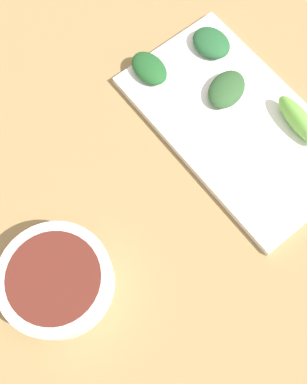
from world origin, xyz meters
TOP-DOWN VIEW (x-y plane):
  - tabletop at (0.00, 0.00)m, footprint 2.10×2.10m
  - sauce_bowl at (-0.18, -0.04)m, footprint 0.13×0.13m
  - serving_plate at (0.14, -0.01)m, footprint 0.18×0.32m
  - broccoli_leafy_0 at (0.09, 0.13)m, footprint 0.04×0.06m
  - broccoli_leafy_1 at (0.15, 0.03)m, footprint 0.07×0.06m
  - broccoli_stalk_2 at (0.19, -0.06)m, footprint 0.03×0.08m
  - broccoli_leafy_3 at (0.19, 0.11)m, footprint 0.05×0.06m

SIDE VIEW (x-z plane):
  - tabletop at x=0.00m, z-range 0.00..0.02m
  - serving_plate at x=0.14m, z-range 0.02..0.03m
  - broccoli_leafy_0 at x=0.09m, z-range 0.03..0.05m
  - broccoli_leafy_3 at x=0.19m, z-range 0.03..0.05m
  - broccoli_leafy_1 at x=0.15m, z-range 0.03..0.05m
  - sauce_bowl at x=-0.18m, z-range 0.02..0.07m
  - broccoli_stalk_2 at x=0.19m, z-range 0.03..0.06m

